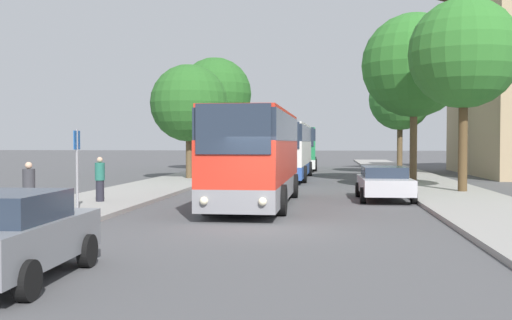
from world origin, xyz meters
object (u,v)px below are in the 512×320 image
Objects in this scene: tree_right_mid at (464,54)px; pedestrian_waiting_far at (29,189)px; tree_right_near at (414,66)px; tree_right_far at (400,99)px; parked_car_left_curb at (9,235)px; bus_middle at (288,150)px; bus_rear at (300,148)px; pedestrian_waiting_near at (100,179)px; parked_car_right_near at (384,182)px; tree_left_near at (189,103)px; tree_left_far at (215,94)px; bus_stop_sign at (77,160)px.

pedestrian_waiting_far is at bearing -143.99° from tree_right_mid.
tree_right_near reaches higher than pedestrian_waiting_far.
tree_right_far is at bearing 92.25° from tree_right_mid.
tree_right_far is at bearing 71.40° from parked_car_left_curb.
bus_middle is 11.22m from tree_right_far.
pedestrian_waiting_far is at bearing -102.01° from bus_rear.
tree_right_near reaches higher than pedestrian_waiting_near.
tree_left_near reaches higher than parked_car_right_near.
pedestrian_waiting_far is (-3.50, 7.39, 0.17)m from parked_car_left_curb.
bus_middle reaches higher than parked_car_right_near.
bus_middle is at bearing -59.04° from tree_left_far.
bus_middle is 17.55m from pedestrian_waiting_near.
parked_car_right_near is at bearing -69.32° from bus_middle.
parked_car_right_near is at bearing -46.56° from tree_left_near.
pedestrian_waiting_near is at bearing -102.70° from bus_rear.
bus_stop_sign is 31.23m from tree_left_far.
pedestrian_waiting_far is 0.19× the size of tree_right_mid.
tree_right_far is (14.59, -4.13, -0.83)m from tree_left_far.
tree_right_near is (13.58, 17.24, 5.63)m from pedestrian_waiting_far.
bus_middle reaches higher than bus_stop_sign.
parked_car_left_curb is 12.21m from pedestrian_waiting_near.
bus_middle is 4.49× the size of bus_stop_sign.
parked_car_left_curb is (-3.01, -42.05, -1.07)m from bus_rear.
tree_left_near is (-6.06, -15.73, 2.85)m from bus_rear.
tree_left_far is 15.18m from tree_right_far.
bus_stop_sign reaches higher than pedestrian_waiting_far.
pedestrian_waiting_far is at bearing -91.37° from tree_left_near.
pedestrian_waiting_near reaches higher than pedestrian_waiting_far.
pedestrian_waiting_near is 0.22× the size of tree_right_far.
bus_stop_sign is at bearing -104.66° from bus_middle.
parked_car_left_curb is 2.40× the size of pedestrian_waiting_near.
bus_stop_sign is at bearing -100.99° from bus_rear.
bus_rear reaches higher than bus_stop_sign.
parked_car_left_curb is 0.42× the size of tree_right_near.
tree_left_near is at bearing -112.44° from bus_rear.
tree_right_far is (10.65, 35.55, 4.70)m from parked_car_left_curb.
tree_left_far is 20.57m from tree_right_near.
bus_middle reaches higher than parked_car_left_curb.
pedestrian_waiting_near is 1.02× the size of pedestrian_waiting_far.
tree_right_mid reaches higher than bus_middle.
pedestrian_waiting_near is (-3.04, 11.82, 0.19)m from parked_car_left_curb.
tree_left_near is at bearing 94.66° from parked_car_left_curb.
tree_right_far is at bearing 43.90° from bus_middle.
bus_middle is 1.37× the size of tree_right_mid.
bus_middle is 7.30× the size of pedestrian_waiting_far.
pedestrian_waiting_near is 4.46m from pedestrian_waiting_far.
bus_stop_sign is 0.34× the size of tree_right_far.
tree_right_far is (0.56, 10.92, -1.10)m from tree_right_near.
tree_right_mid is at bearing -79.09° from tree_right_near.
tree_left_far is at bearing 93.85° from tree_left_near.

